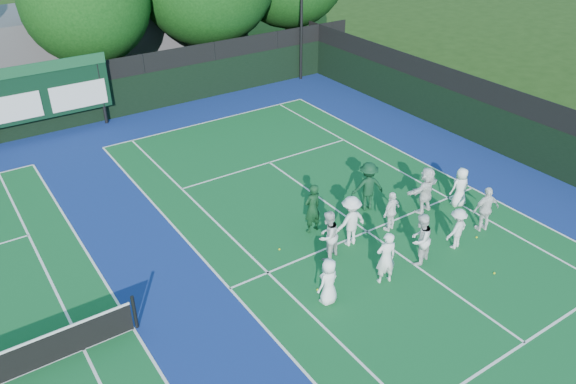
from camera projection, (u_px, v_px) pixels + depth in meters
ground at (387, 246)px, 18.91m from camera, size 120.00×120.00×0.00m
court_apron at (214, 295)px, 16.72m from camera, size 34.00×32.00×0.01m
near_court at (367, 232)px, 19.62m from camera, size 11.05×23.85×0.01m
back_fence at (67, 101)px, 26.79m from camera, size 34.00×0.08×3.00m
divider_fence_right at (534, 137)px, 23.30m from camera, size 0.08×32.00×3.00m
scoreboard at (43, 91)px, 25.58m from camera, size 6.00×0.21×3.55m
clubhouse at (95, 39)px, 34.14m from camera, size 18.00×6.00×4.00m
tree_c at (88, 3)px, 28.87m from camera, size 6.59×6.59×8.46m
tennis_ball_0 at (318, 290)px, 16.88m from camera, size 0.07×0.07×0.07m
tennis_ball_2 at (494, 273)px, 17.57m from camera, size 0.07×0.07×0.07m
tennis_ball_3 at (279, 249)px, 18.67m from camera, size 0.07×0.07×0.07m
tennis_ball_4 at (327, 216)px, 20.44m from camera, size 0.07×0.07×0.07m
tennis_ball_5 at (477, 237)px, 19.28m from camera, size 0.07×0.07×0.07m
player_front_0 at (329, 281)px, 16.10m from camera, size 0.82×0.63×1.50m
player_front_1 at (386, 258)px, 16.84m from camera, size 0.74×0.58×1.78m
player_front_2 at (420, 239)px, 17.69m from camera, size 1.03×0.90×1.78m
player_front_3 at (457, 229)px, 18.48m from camera, size 1.01×0.66×1.47m
player_front_4 at (486, 209)px, 19.33m from camera, size 1.06×0.66×1.69m
player_back_0 at (328, 236)px, 17.90m from camera, size 1.01×0.89×1.74m
player_back_1 at (351, 221)px, 18.57m from camera, size 1.18×0.69×1.81m
player_back_2 at (391, 211)px, 19.38m from camera, size 0.95×0.57×1.51m
player_back_3 at (426, 190)px, 20.37m from camera, size 1.73×0.76×1.80m
player_back_4 at (460, 187)px, 20.78m from camera, size 0.83×0.62×1.55m
coach_left at (312, 208)px, 19.21m from camera, size 0.71×0.50×1.85m
coach_right at (368, 186)px, 20.49m from camera, size 1.39×1.08×1.90m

